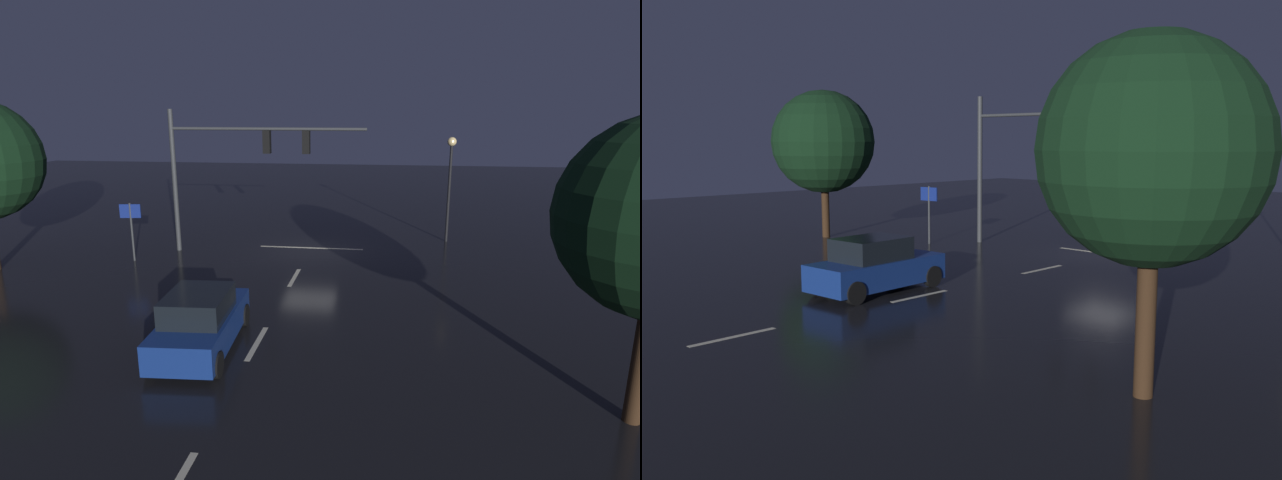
{
  "view_description": "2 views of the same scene",
  "coord_description": "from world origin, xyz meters",
  "views": [
    {
      "loc": [
        -3.57,
        23.19,
        6.51
      ],
      "look_at": [
        -1.19,
        5.15,
        1.88
      ],
      "focal_mm": 28.8,
      "sensor_mm": 36.0,
      "label": 1
    },
    {
      "loc": [
        -14.96,
        23.61,
        4.66
      ],
      "look_at": [
        0.94,
        7.21,
        1.32
      ],
      "focal_mm": 38.7,
      "sensor_mm": 36.0,
      "label": 2
    }
  ],
  "objects": [
    {
      "name": "ground_plane",
      "position": [
        0.0,
        0.0,
        0.0
      ],
      "size": [
        80.0,
        80.0,
        0.0
      ],
      "primitive_type": "plane",
      "color": "black"
    },
    {
      "name": "traffic_signal_assembly",
      "position": [
        3.28,
        0.61,
        4.49
      ],
      "size": [
        8.94,
        0.47,
        6.54
      ],
      "color": "#383A3D",
      "rests_on": "ground_plane"
    },
    {
      "name": "lane_dash_far",
      "position": [
        0.0,
        4.0,
        0.0
      ],
      "size": [
        0.16,
        2.2,
        0.01
      ],
      "primitive_type": "cube",
      "rotation": [
        0.0,
        0.0,
        1.57
      ],
      "color": "beige",
      "rests_on": "ground_plane"
    },
    {
      "name": "lane_dash_mid",
      "position": [
        0.0,
        10.0,
        0.0
      ],
      "size": [
        0.16,
        2.2,
        0.01
      ],
      "primitive_type": "cube",
      "rotation": [
        0.0,
        0.0,
        1.57
      ],
      "color": "beige",
      "rests_on": "ground_plane"
    },
    {
      "name": "stop_bar",
      "position": [
        0.0,
        -0.58,
        0.0
      ],
      "size": [
        5.0,
        0.16,
        0.01
      ],
      "primitive_type": "cube",
      "color": "beige",
      "rests_on": "ground_plane"
    },
    {
      "name": "car_approaching",
      "position": [
        1.44,
        10.51,
        0.8
      ],
      "size": [
        2.13,
        4.45,
        1.7
      ],
      "color": "navy",
      "rests_on": "ground_plane"
    },
    {
      "name": "street_lamp_left_kerb",
      "position": [
        -6.62,
        -2.75,
        3.64
      ],
      "size": [
        0.44,
        0.44,
        5.22
      ],
      "color": "black",
      "rests_on": "ground_plane"
    },
    {
      "name": "route_sign",
      "position": [
        7.47,
        2.59,
        1.87
      ],
      "size": [
        0.9,
        0.2,
        2.59
      ],
      "color": "#383A3D",
      "rests_on": "ground_plane"
    }
  ]
}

